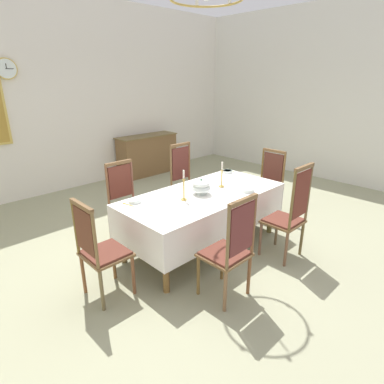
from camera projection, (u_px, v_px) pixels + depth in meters
The scene contains 21 objects.
ground at pixel (193, 242), 4.41m from camera, with size 8.24×6.68×0.04m, color #9D9E7C.
back_wall at pixel (70, 96), 6.06m from camera, with size 8.24×0.08×3.60m, color silver.
right_wall at pixel (336, 95), 6.52m from camera, with size 0.08×6.68×3.60m, color silver.
dining_table at pixel (204, 199), 4.04m from camera, with size 2.16×1.01×0.75m.
tablecloth at pixel (204, 202), 4.06m from camera, with size 2.18×1.03×0.44m.
chair_south_a at pixel (230, 248), 3.09m from camera, with size 0.44×0.42×1.13m.
chair_north_a at pixel (126, 200), 4.31m from camera, with size 0.44×0.42×1.09m.
chair_south_b at pixel (289, 213), 3.81m from camera, with size 0.44×0.42×1.22m.
chair_north_b at pixel (186, 181), 5.04m from camera, with size 0.44×0.42×1.17m.
chair_head_west at pixel (99, 249), 3.11m from camera, with size 0.42×0.44×1.07m.
chair_head_east at pixel (267, 183), 5.06m from camera, with size 0.42×0.44×1.07m.
soup_tureen at pixel (201, 187), 3.95m from camera, with size 0.24×0.24×0.20m.
candlestick_west at pixel (184, 188), 3.74m from camera, with size 0.07×0.07×0.37m.
candlestick_east at pixel (222, 177), 4.19m from camera, with size 0.07×0.07×0.35m.
bowl_near_left at pixel (135, 201), 3.72m from camera, with size 0.16×0.16×0.04m.
bowl_near_right at pixel (227, 171), 4.87m from camera, with size 0.16×0.16×0.04m.
bowl_far_left at pixel (247, 190), 4.07m from camera, with size 0.18×0.18×0.04m.
spoon_primary at pixel (125, 204), 3.66m from camera, with size 0.05×0.18×0.01m.
spoon_secondary at pixel (231, 171), 4.96m from camera, with size 0.03×0.18×0.01m.
sideboard at pixel (147, 155), 7.32m from camera, with size 1.44×0.48×0.90m.
mounted_clock at pixel (6, 69), 5.16m from camera, with size 0.34×0.06×0.34m.
Camera 1 is at (-2.74, -2.79, 2.15)m, focal length 29.54 mm.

